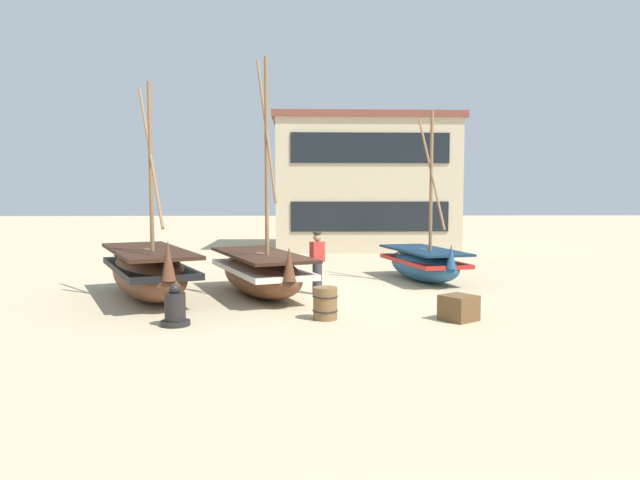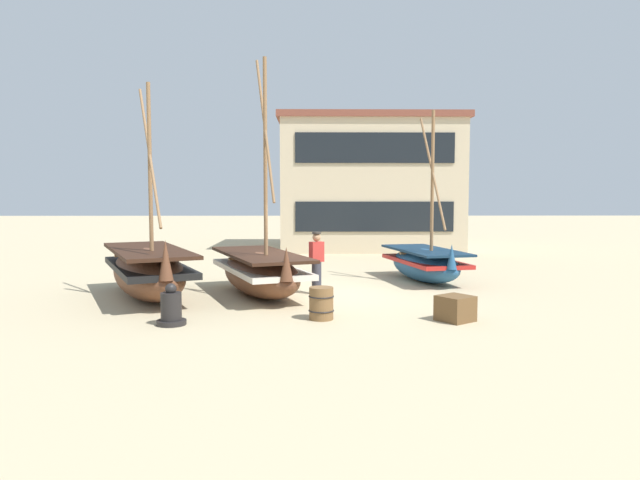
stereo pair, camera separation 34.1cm
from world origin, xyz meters
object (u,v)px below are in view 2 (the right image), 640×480
Objects in this scene: capstan_winch at (171,309)px; wooden_barrel at (321,303)px; harbor_building_main at (368,184)px; fisherman_by_hull at (317,263)px; fishing_boat_centre_large at (260,271)px; cargo_crate at (455,308)px; fishing_boat_far_right at (148,271)px; fishing_boat_near_left at (425,263)px.

capstan_winch reaches higher than wooden_barrel.
harbor_building_main reaches higher than wooden_barrel.
harbor_building_main reaches higher than fisherman_by_hull.
capstan_winch is at bearing -113.33° from fishing_boat_centre_large.
harbor_building_main is at bearing 90.70° from cargo_crate.
fishing_boat_far_right is at bearing 158.52° from cargo_crate.
harbor_building_main is (2.63, 17.10, 2.90)m from wooden_barrel.
fishing_boat_centre_large is 3.85m from capstan_winch.
fishing_boat_near_left is 3.08× the size of fisherman_by_hull.
capstan_winch is (-3.03, -3.69, -0.50)m from fisherman_by_hull.
fishing_boat_centre_large reaches higher than fishing_boat_near_left.
fishing_boat_centre_large is 1.13× the size of fishing_boat_far_right.
fishing_boat_near_left is 0.84× the size of fishing_boat_centre_large.
fishing_boat_near_left is at bearing 43.21° from capstan_winch.
capstan_winch reaches higher than cargo_crate.
fishing_boat_centre_large is (-4.90, -2.50, 0.07)m from fishing_boat_near_left.
fishing_boat_centre_large is at bearing 117.41° from wooden_barrel.
fishing_boat_near_left is at bearing 27.06° from fishing_boat_centre_large.
wooden_barrel is (3.10, 0.48, 0.01)m from capstan_winch.
fishing_boat_far_right reaches higher than fisherman_by_hull.
wooden_barrel is (0.08, -3.21, -0.48)m from fisherman_by_hull.
fisherman_by_hull is 4.52m from cargo_crate.
fishing_boat_near_left is at bearing 59.14° from wooden_barrel.
cargo_crate is (5.95, 0.29, -0.07)m from capstan_winch.
fisherman_by_hull is 4.80m from capstan_winch.
harbor_building_main is at bearing 73.31° from fishing_boat_centre_large.
fisherman_by_hull is 1.95× the size of capstan_winch.
capstan_winch is 0.10× the size of harbor_building_main.
harbor_building_main is (5.74, 17.58, 2.92)m from capstan_winch.
cargo_crate is at bearing -89.30° from harbor_building_main.
harbor_building_main is at bearing 93.38° from fishing_boat_near_left.
fishing_boat_near_left is at bearing 34.61° from fisherman_by_hull.
wooden_barrel reaches higher than cargo_crate.
fisherman_by_hull is (-3.39, -2.34, 0.27)m from fishing_boat_near_left.
fishing_boat_far_right is 5.21m from wooden_barrel.
fisherman_by_hull is at bearing 6.08° from fishing_boat_centre_large.
cargo_crate is (4.43, -3.24, -0.37)m from fishing_boat_centre_large.
fishing_boat_far_right reaches higher than wooden_barrel.
cargo_crate is at bearing -94.68° from fishing_boat_near_left.
fisherman_by_hull reaches higher than wooden_barrel.
fishing_boat_near_left is at bearing -86.62° from harbor_building_main.
fisherman_by_hull is 14.36m from harbor_building_main.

